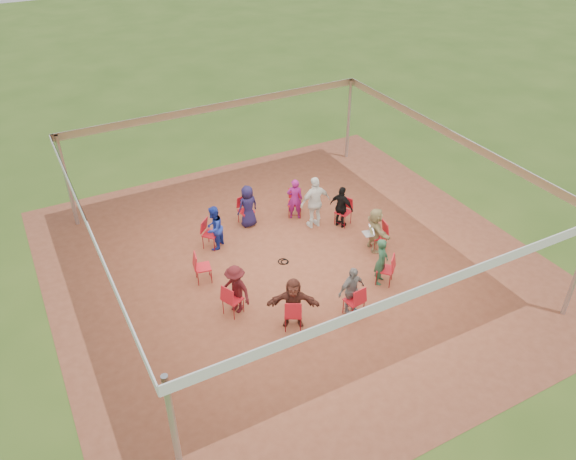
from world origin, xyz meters
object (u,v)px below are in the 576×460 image
chair_3 (246,211)px  person_seated_0 (375,230)px  person_seated_2 (295,199)px  person_seated_8 (381,261)px  person_seated_3 (248,206)px  laptop (370,232)px  chair_7 (293,313)px  person_seated_6 (293,302)px  chair_0 (378,236)px  chair_2 (295,203)px  cable_coil (284,262)px  person_seated_1 (342,207)px  chair_8 (354,301)px  standing_person (315,202)px  chair_9 (385,269)px  person_seated_7 (351,291)px  chair_6 (233,299)px  person_seated_4 (214,228)px  person_seated_5 (236,289)px  chair_5 (203,267)px  chair_1 (343,212)px  chair_4 (211,234)px

chair_3 → person_seated_0: (2.70, -3.00, 0.24)m
person_seated_2 → person_seated_8: same height
person_seated_8 → chair_3: bearing=71.6°
person_seated_3 → laptop: person_seated_3 is taller
chair_3 → chair_7: same height
chair_7 → person_seated_6: person_seated_6 is taller
person_seated_8 → laptop: (0.58, 1.35, -0.04)m
chair_0 → chair_2: (-1.27, 2.72, 0.00)m
person_seated_6 → cable_coil: 2.61m
person_seated_1 → chair_0: bearing=166.2°
chair_7 → laptop: 3.92m
chair_8 → person_seated_6: bearing=157.8°
chair_7 → person_seated_0: 4.04m
chair_7 → standing_person: standing_person is taller
chair_9 → person_seated_7: (-1.45, -0.55, 0.24)m
person_seated_1 → chair_3: bearing=34.1°
chair_2 → chair_8: size_ratio=1.00×
chair_0 → chair_6: size_ratio=1.00×
person_seated_4 → person_seated_5: same height
chair_2 → chair_9: same height
person_seated_3 → standing_person: (1.79, -1.01, 0.16)m
person_seated_5 → person_seated_8: (3.87, -0.75, 0.00)m
chair_5 → person_seated_2: (3.69, 1.64, 0.24)m
person_seated_1 → person_seated_5: 4.87m
standing_person → chair_1: bearing=159.2°
chair_2 → person_seated_7: (-0.94, -4.65, 0.24)m
chair_6 → person_seated_1: person_seated_1 is taller
chair_2 → person_seated_8: size_ratio=0.66×
person_seated_6 → standing_person: bearing=82.0°
chair_5 → person_seated_3: bearing=142.1°
chair_7 → laptop: size_ratio=2.27×
chair_1 → person_seated_5: 5.00m
person_seated_7 → laptop: size_ratio=3.45×
person_seated_1 → person_seated_5: (-4.41, -2.06, 0.00)m
chair_7 → person_seated_4: size_ratio=0.66×
chair_4 → chair_6: bearing=36.0°
chair_4 → cable_coil: 2.30m
chair_1 → laptop: 1.53m
chair_8 → person_seated_2: bearing=72.4°
person_seated_1 → laptop: size_ratio=3.45×
person_seated_3 → chair_8: bearing=90.0°
chair_2 → cable_coil: bearing=83.3°
chair_0 → cable_coil: bearing=86.8°
chair_4 → chair_5: same height
chair_9 → person_seated_6: 2.94m
chair_8 → person_seated_7: 0.27m
chair_1 → chair_5: bearing=72.0°
chair_3 → cable_coil: size_ratio=2.88×
chair_1 → chair_8: size_ratio=1.00×
chair_3 → person_seated_8: person_seated_8 is taller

